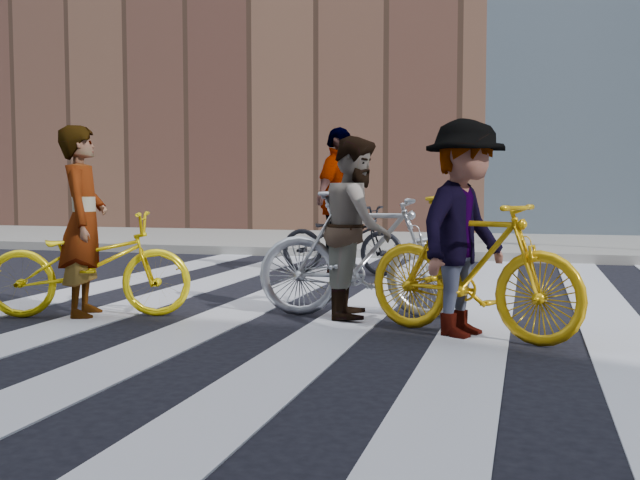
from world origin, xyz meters
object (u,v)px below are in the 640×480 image
at_px(bike_yellow_right, 471,267).
at_px(rider_left, 83,222).
at_px(bike_silver_mid, 363,254).
at_px(rider_rear, 338,201).
at_px(rider_mid, 358,227).
at_px(bike_dark_rear, 341,240).
at_px(bike_yellow_left, 89,264).
at_px(rider_right, 465,229).

xyz_separation_m(bike_yellow_right, rider_left, (-3.41, 0.01, 0.31)).
xyz_separation_m(bike_silver_mid, rider_rear, (-1.05, 3.22, 0.42)).
bearing_deg(rider_rear, bike_silver_mid, -153.38).
relative_size(rider_mid, rider_rear, 0.82).
bearing_deg(rider_rear, bike_dark_rear, -81.39).
height_order(bike_yellow_right, rider_rear, rider_rear).
bearing_deg(bike_dark_rear, rider_left, 168.35).
bearing_deg(rider_left, bike_yellow_left, -110.13).
xyz_separation_m(bike_silver_mid, rider_left, (-2.42, -0.63, 0.29)).
height_order(bike_yellow_left, bike_silver_mid, bike_silver_mid).
distance_m(rider_left, rider_right, 3.37).
relative_size(bike_yellow_right, rider_rear, 0.93).
height_order(rider_mid, rider_rear, rider_rear).
xyz_separation_m(bike_yellow_left, bike_silver_mid, (2.37, 0.63, 0.09)).
distance_m(bike_silver_mid, rider_left, 2.52).
xyz_separation_m(bike_silver_mid, bike_dark_rear, (-1.00, 3.22, -0.10)).
distance_m(rider_right, rider_rear, 4.35).
relative_size(rider_mid, rider_right, 0.96).
xyz_separation_m(bike_yellow_right, rider_right, (-0.05, 0.00, 0.29)).
bearing_deg(bike_yellow_left, bike_yellow_right, -110.29).
relative_size(bike_dark_rear, rider_mid, 1.09).
bearing_deg(bike_dark_rear, bike_yellow_right, -144.11).
relative_size(rider_left, rider_right, 1.02).
bearing_deg(rider_left, bike_silver_mid, -95.47).
bearing_deg(bike_yellow_right, bike_dark_rear, 50.95).
bearing_deg(rider_right, rider_mid, 80.84).
xyz_separation_m(bike_yellow_left, rider_mid, (2.32, 0.63, 0.33)).
bearing_deg(rider_mid, rider_rear, 9.17).
height_order(rider_left, rider_right, rider_left).
height_order(bike_dark_rear, rider_mid, rider_mid).
bearing_deg(bike_yellow_left, bike_dark_rear, -39.73).
relative_size(bike_yellow_right, rider_mid, 1.13).
xyz_separation_m(rider_mid, rider_right, (1.00, -0.64, 0.04)).
xyz_separation_m(bike_silver_mid, bike_yellow_right, (1.00, -0.64, -0.02)).
distance_m(bike_yellow_left, bike_silver_mid, 2.45).
relative_size(bike_yellow_left, rider_left, 1.05).
xyz_separation_m(rider_right, rider_rear, (-1.99, 3.86, 0.14)).
bearing_deg(rider_mid, bike_yellow_right, -129.60).
distance_m(bike_silver_mid, rider_right, 1.18).
relative_size(bike_yellow_left, bike_yellow_right, 0.99).
bearing_deg(rider_rear, rider_left, 169.01).
distance_m(bike_silver_mid, bike_dark_rear, 3.37).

